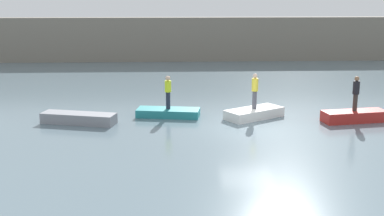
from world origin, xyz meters
name	(u,v)px	position (x,y,z in m)	size (l,w,h in m)	color
ground_plane	(248,128)	(0.00, 0.00, 0.00)	(120.00, 120.00, 0.00)	slate
embankment_wall	(209,39)	(0.00, 22.94, 1.95)	(80.00, 1.20, 3.90)	gray
rowboat_grey	(79,118)	(-8.02, 1.16, 0.25)	(3.60, 0.96, 0.51)	gray
rowboat_teal	(168,113)	(-3.71, 2.34, 0.20)	(3.15, 1.17, 0.40)	teal
rowboat_white	(254,113)	(0.60, 1.85, 0.24)	(3.01, 1.25, 0.48)	white
rowboat_red	(354,116)	(5.36, 0.91, 0.27)	(3.12, 1.01, 0.54)	red
person_dark_shirt	(356,92)	(5.36, 0.91, 1.49)	(0.32, 0.32, 1.70)	#38332D
person_yellow_shirt	(255,89)	(0.60, 1.85, 1.46)	(0.32, 0.32, 1.77)	#4C4C56
person_hiviz_shirt	(168,90)	(-3.71, 2.34, 1.35)	(0.32, 0.32, 1.69)	#232838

